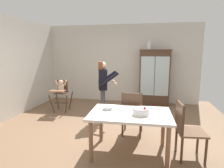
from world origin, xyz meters
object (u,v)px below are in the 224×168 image
(china_cabinet, at_px, (154,77))
(birthday_cake, at_px, (141,111))
(dining_table, at_px, (130,118))
(serving_bowl, at_px, (108,108))
(dining_chair_far_side, at_px, (132,111))
(adult_person, at_px, (103,84))
(ceramic_vase, at_px, (149,46))
(dining_chair_right_end, at_px, (185,127))
(high_chair_with_toddler, at_px, (61,90))

(china_cabinet, height_order, birthday_cake, china_cabinet)
(dining_table, bearing_deg, china_cabinet, 81.86)
(dining_table, height_order, serving_bowl, serving_bowl)
(china_cabinet, bearing_deg, dining_table, -98.14)
(serving_bowl, xyz_separation_m, dining_chair_far_side, (0.39, 0.57, -0.21))
(china_cabinet, xyz_separation_m, adult_person, (-1.32, -1.75, 0.04))
(china_cabinet, xyz_separation_m, ceramic_vase, (-0.21, 0.00, 1.03))
(dining_chair_right_end, bearing_deg, birthday_cake, 90.26)
(china_cabinet, xyz_separation_m, dining_chair_far_side, (-0.49, -2.58, -0.37))
(ceramic_vase, bearing_deg, serving_bowl, -102.14)
(china_cabinet, relative_size, birthday_cake, 6.59)
(china_cabinet, relative_size, dining_table, 1.30)
(adult_person, bearing_deg, serving_bowl, 179.06)
(china_cabinet, bearing_deg, dining_chair_far_side, -100.82)
(dining_table, relative_size, serving_bowl, 7.86)
(birthday_cake, bearing_deg, high_chair_with_toddler, 140.39)
(china_cabinet, xyz_separation_m, dining_table, (-0.47, -3.25, -0.29))
(adult_person, bearing_deg, dining_chair_far_side, -153.28)
(ceramic_vase, relative_size, dining_chair_right_end, 0.28)
(ceramic_vase, bearing_deg, china_cabinet, -1.02)
(dining_table, bearing_deg, high_chair_with_toddler, 138.99)
(dining_chair_far_side, distance_m, dining_chair_right_end, 1.14)
(high_chair_with_toddler, height_order, dining_chair_right_end, dining_chair_right_end)
(adult_person, distance_m, dining_chair_far_side, 1.24)
(high_chair_with_toddler, distance_m, dining_chair_right_end, 3.72)
(high_chair_with_toddler, distance_m, adult_person, 1.51)
(dining_chair_right_end, bearing_deg, dining_chair_far_side, 49.36)
(ceramic_vase, distance_m, birthday_cake, 3.51)
(adult_person, relative_size, serving_bowl, 8.50)
(china_cabinet, height_order, dining_table, china_cabinet)
(high_chair_with_toddler, relative_size, dining_table, 0.67)
(china_cabinet, bearing_deg, serving_bowl, -105.68)
(high_chair_with_toddler, height_order, birthday_cake, high_chair_with_toddler)
(birthday_cake, relative_size, dining_chair_right_end, 0.29)
(ceramic_vase, bearing_deg, dining_table, -94.56)
(birthday_cake, bearing_deg, china_cabinet, 85.11)
(dining_table, bearing_deg, serving_bowl, 166.56)
(adult_person, relative_size, dining_chair_far_side, 1.59)
(dining_chair_far_side, bearing_deg, adult_person, -44.09)
(dining_table, xyz_separation_m, dining_chair_right_end, (0.91, 0.02, -0.09))
(ceramic_vase, height_order, high_chair_with_toddler, ceramic_vase)
(high_chair_with_toddler, bearing_deg, china_cabinet, 19.12)
(ceramic_vase, relative_size, adult_person, 0.18)
(ceramic_vase, distance_m, serving_bowl, 3.44)
(adult_person, height_order, dining_chair_far_side, adult_person)
(serving_bowl, distance_m, dining_chair_right_end, 1.35)
(dining_table, height_order, dining_chair_far_side, dining_chair_far_side)
(high_chair_with_toddler, relative_size, dining_chair_far_side, 0.99)
(birthday_cake, bearing_deg, ceramic_vase, 88.66)
(dining_chair_right_end, bearing_deg, ceramic_vase, 5.49)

